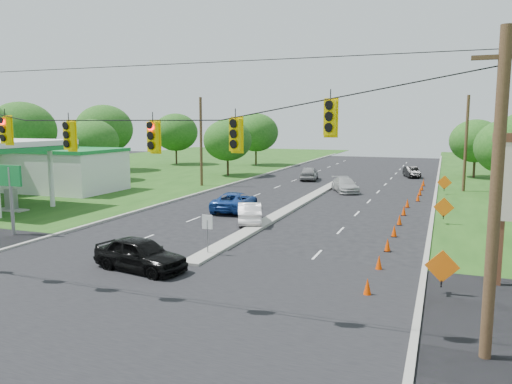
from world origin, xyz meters
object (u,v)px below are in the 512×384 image
at_px(gas_station, 44,165).
at_px(white_sedan, 250,213).
at_px(black_sedan, 140,254).
at_px(blue_pickup, 235,202).

relative_size(gas_station, white_sedan, 4.70).
xyz_separation_m(black_sedan, white_sedan, (0.66, 11.52, -0.07)).
xyz_separation_m(gas_station, black_sedan, (21.97, -17.56, -1.82)).
height_order(white_sedan, blue_pickup, blue_pickup).
xyz_separation_m(gas_station, blue_pickup, (19.99, -2.30, -1.86)).
relative_size(gas_station, black_sedan, 4.42).
relative_size(gas_station, blue_pickup, 3.85).
distance_m(white_sedan, blue_pickup, 4.57).
height_order(black_sedan, white_sedan, black_sedan).
bearing_deg(white_sedan, gas_station, -37.32).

